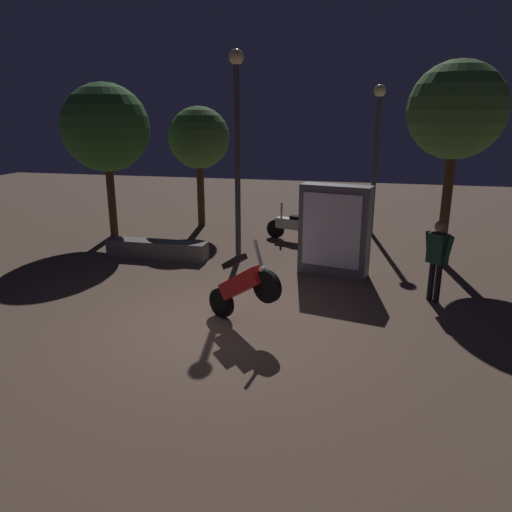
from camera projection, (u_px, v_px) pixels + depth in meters
ground_plane at (218, 327)px, 8.53m from camera, size 40.00×40.00×0.00m
motorcycle_red_foreground at (243, 286)px, 8.40m from camera, size 1.50×0.89×1.63m
motorcycle_white_parked_left at (292, 226)px, 14.31m from camera, size 1.60×0.64×1.11m
person_rider_beside at (438, 254)px, 9.45m from camera, size 0.53×0.54×1.65m
streetlamp_near at (237, 131)px, 11.68m from camera, size 0.36×0.36×5.09m
streetlamp_far at (377, 140)px, 14.57m from camera, size 0.36×0.36×4.48m
tree_left_bg at (199, 139)px, 15.55m from camera, size 1.97×1.97×3.89m
tree_center_bg at (456, 112)px, 11.34m from camera, size 2.29×2.29×4.86m
tree_right_bg at (106, 128)px, 14.09m from camera, size 2.56×2.56×4.53m
kiosk_billboard at (334, 231)px, 11.07m from camera, size 1.67×0.84×2.10m
planter_wall_low at (157, 249)px, 12.62m from camera, size 2.69×0.50×0.45m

